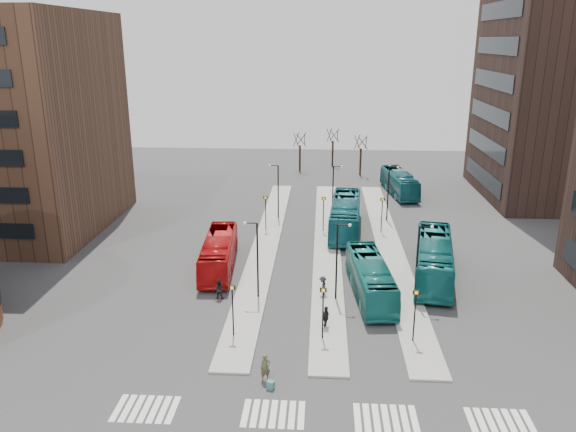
# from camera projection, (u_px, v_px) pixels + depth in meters

# --- Properties ---
(island_left) EXTENTS (2.50, 45.00, 0.15)m
(island_left) POSITION_uv_depth(u_px,v_px,m) (266.00, 244.00, 55.07)
(island_left) COLOR gray
(island_left) RESTS_ON ground
(island_mid) EXTENTS (2.50, 45.00, 0.15)m
(island_mid) POSITION_uv_depth(u_px,v_px,m) (327.00, 245.00, 54.72)
(island_mid) COLOR gray
(island_mid) RESTS_ON ground
(island_right) EXTENTS (2.50, 45.00, 0.15)m
(island_right) POSITION_uv_depth(u_px,v_px,m) (389.00, 246.00, 54.37)
(island_right) COLOR gray
(island_right) RESTS_ON ground
(suitcase) EXTENTS (0.49, 0.44, 0.51)m
(suitcase) POSITION_uv_depth(u_px,v_px,m) (271.00, 385.00, 32.27)
(suitcase) COLOR #1B1A94
(suitcase) RESTS_ON ground
(red_bus) EXTENTS (3.26, 10.75, 2.95)m
(red_bus) POSITION_uv_depth(u_px,v_px,m) (219.00, 253.00, 48.88)
(red_bus) COLOR #B60E0F
(red_bus) RESTS_ON ground
(teal_bus_a) EXTENTS (3.48, 10.71, 2.93)m
(teal_bus_a) POSITION_uv_depth(u_px,v_px,m) (370.00, 278.00, 43.74)
(teal_bus_a) COLOR #156A66
(teal_bus_a) RESTS_ON ground
(teal_bus_b) EXTENTS (3.73, 12.48, 3.43)m
(teal_bus_b) POSITION_uv_depth(u_px,v_px,m) (345.00, 215.00, 58.38)
(teal_bus_b) COLOR #15626B
(teal_bus_b) RESTS_ON ground
(teal_bus_c) EXTENTS (4.92, 12.48, 3.39)m
(teal_bus_c) POSITION_uv_depth(u_px,v_px,m) (434.00, 259.00, 46.96)
(teal_bus_c) COLOR #146467
(teal_bus_c) RESTS_ON ground
(teal_bus_d) EXTENTS (4.00, 10.96, 2.98)m
(teal_bus_d) POSITION_uv_depth(u_px,v_px,m) (399.00, 183.00, 72.51)
(teal_bus_d) COLOR #12555D
(teal_bus_d) RESTS_ON ground
(traveller) EXTENTS (0.72, 0.59, 1.70)m
(traveller) POSITION_uv_depth(u_px,v_px,m) (265.00, 368.00, 32.91)
(traveller) COLOR #47482B
(traveller) RESTS_ON ground
(commuter_a) EXTENTS (0.83, 0.67, 1.62)m
(commuter_a) POSITION_uv_depth(u_px,v_px,m) (219.00, 289.00, 43.37)
(commuter_a) COLOR black
(commuter_a) RESTS_ON ground
(commuter_b) EXTENTS (0.79, 1.08, 1.71)m
(commuter_b) POSITION_uv_depth(u_px,v_px,m) (326.00, 318.00, 38.76)
(commuter_b) COLOR black
(commuter_b) RESTS_ON ground
(commuter_c) EXTENTS (0.85, 1.17, 1.63)m
(commuter_c) POSITION_uv_depth(u_px,v_px,m) (323.00, 286.00, 43.82)
(commuter_c) COLOR black
(commuter_c) RESTS_ON ground
(crosswalk_stripes) EXTENTS (22.35, 2.40, 0.01)m
(crosswalk_stripes) POSITION_uv_depth(u_px,v_px,m) (325.00, 416.00, 30.01)
(crosswalk_stripes) COLOR silver
(crosswalk_stripes) RESTS_ON ground
(sign_poles) EXTENTS (12.45, 22.12, 3.65)m
(sign_poles) POSITION_uv_depth(u_px,v_px,m) (323.00, 248.00, 47.38)
(sign_poles) COLOR black
(sign_poles) RESTS_ON ground
(lamp_posts) EXTENTS (14.04, 20.24, 6.12)m
(lamp_posts) POSITION_uv_depth(u_px,v_px,m) (335.00, 217.00, 51.72)
(lamp_posts) COLOR black
(lamp_posts) RESTS_ON ground
(bare_trees) EXTENTS (10.97, 8.14, 5.90)m
(bare_trees) POSITION_uv_depth(u_px,v_px,m) (331.00, 153.00, 84.97)
(bare_trees) COLOR black
(bare_trees) RESTS_ON ground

